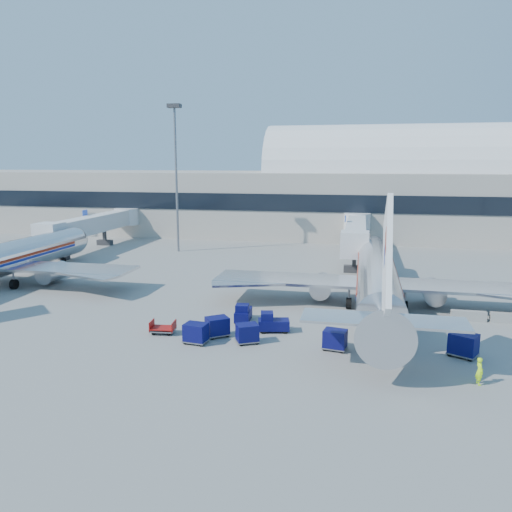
% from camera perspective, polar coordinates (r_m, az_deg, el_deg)
% --- Properties ---
extents(ground, '(260.00, 260.00, 0.00)m').
position_cam_1_polar(ground, '(46.71, 1.23, -6.71)').
color(ground, gray).
rests_on(ground, ground).
extents(terminal, '(170.00, 28.15, 21.00)m').
position_cam_1_polar(terminal, '(102.33, -0.40, 7.09)').
color(terminal, '#B2AA9E').
rests_on(terminal, ground).
extents(airliner_main, '(32.00, 37.26, 12.07)m').
position_cam_1_polar(airliner_main, '(49.58, 13.68, -2.48)').
color(airliner_main, silver).
rests_on(airliner_main, ground).
extents(jetbridge_near, '(4.40, 27.50, 6.25)m').
position_cam_1_polar(jetbridge_near, '(75.28, 11.37, 2.83)').
color(jetbridge_near, silver).
rests_on(jetbridge_near, ground).
extents(jetbridge_mid, '(4.40, 27.50, 6.25)m').
position_cam_1_polar(jetbridge_mid, '(86.53, -17.71, 3.53)').
color(jetbridge_mid, silver).
rests_on(jetbridge_mid, ground).
extents(mast_west, '(2.00, 1.20, 22.60)m').
position_cam_1_polar(mast_west, '(79.03, -9.16, 11.16)').
color(mast_west, slate).
rests_on(mast_west, ground).
extents(barrier_near, '(3.00, 0.55, 0.90)m').
position_cam_1_polar(barrier_near, '(48.74, 23.12, -6.30)').
color(barrier_near, '#9E9E96').
rests_on(barrier_near, ground).
extents(barrier_mid, '(3.00, 0.55, 0.90)m').
position_cam_1_polar(barrier_mid, '(49.50, 26.89, -6.35)').
color(barrier_mid, '#9E9E96').
rests_on(barrier_mid, ground).
extents(tug_lead, '(2.79, 1.81, 1.68)m').
position_cam_1_polar(tug_lead, '(42.01, 1.89, -7.63)').
color(tug_lead, '#090A45').
rests_on(tug_lead, ground).
extents(tug_right, '(2.72, 2.37, 1.60)m').
position_cam_1_polar(tug_right, '(43.13, 15.48, -7.59)').
color(tug_right, '#090A45').
rests_on(tug_right, ground).
extents(tug_left, '(1.51, 2.69, 1.69)m').
position_cam_1_polar(tug_left, '(44.58, -1.51, -6.54)').
color(tug_left, '#090A45').
rests_on(tug_left, ground).
extents(cart_train_a, '(2.15, 1.97, 1.53)m').
position_cam_1_polar(cart_train_a, '(39.44, -1.00, -8.79)').
color(cart_train_a, '#090A45').
rests_on(cart_train_a, ground).
extents(cart_train_b, '(2.29, 2.21, 1.61)m').
position_cam_1_polar(cart_train_b, '(40.97, -4.44, -8.00)').
color(cart_train_b, '#090A45').
rests_on(cart_train_b, ground).
extents(cart_train_c, '(1.97, 1.60, 1.59)m').
position_cam_1_polar(cart_train_c, '(39.67, -6.88, -8.70)').
color(cart_train_c, '#090A45').
rests_on(cart_train_c, ground).
extents(cart_solo_near, '(1.97, 1.63, 1.55)m').
position_cam_1_polar(cart_solo_near, '(38.55, 9.03, -9.38)').
color(cart_solo_near, '#090A45').
rests_on(cart_solo_near, ground).
extents(cart_solo_far, '(2.44, 2.26, 1.73)m').
position_cam_1_polar(cart_solo_far, '(39.79, 22.63, -9.31)').
color(cart_solo_far, '#090A45').
rests_on(cart_solo_far, ground).
extents(cart_open_red, '(2.12, 1.59, 0.53)m').
position_cam_1_polar(cart_open_red, '(42.35, -10.55, -8.21)').
color(cart_open_red, slate).
rests_on(cart_open_red, ground).
extents(ramp_worker, '(0.58, 0.74, 1.80)m').
position_cam_1_polar(ramp_worker, '(35.49, 24.17, -11.91)').
color(ramp_worker, '#9CDD17').
rests_on(ramp_worker, ground).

